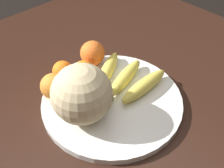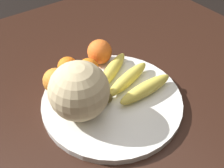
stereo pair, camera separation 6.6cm
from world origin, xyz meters
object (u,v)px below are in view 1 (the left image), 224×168
fruit_bowl (112,100)px  orange_back_left (63,71)px  banana_bunch (126,79)px  orange_mid_center (93,53)px  melon (82,94)px  orange_front_left (84,71)px  orange_front_right (54,86)px  kitchen_table (101,124)px

fruit_bowl → orange_back_left: size_ratio=6.43×
orange_back_left → banana_bunch: bearing=-51.1°
orange_mid_center → orange_back_left: bearing=178.1°
banana_bunch → orange_mid_center: (-0.00, 0.13, 0.02)m
melon → orange_front_left: melon is taller
melon → orange_front_right: bearing=97.1°
banana_bunch → orange_back_left: orange_back_left is taller
melon → orange_front_right: size_ratio=2.11×
banana_bunch → orange_front_left: bearing=109.3°
kitchen_table → melon: size_ratio=9.18×
orange_front_left → orange_back_left: same height
fruit_bowl → orange_mid_center: bearing=67.5°
orange_front_right → banana_bunch: bearing=-30.5°
fruit_bowl → orange_back_left: (-0.05, 0.15, 0.04)m
kitchen_table → fruit_bowl: 0.10m
banana_bunch → orange_mid_center: bearing=76.1°
orange_front_right → orange_back_left: bearing=34.3°
orange_mid_center → melon: bearing=-137.2°
kitchen_table → orange_mid_center: (0.09, 0.13, 0.14)m
fruit_bowl → orange_mid_center: orange_mid_center is taller
banana_bunch → orange_back_left: (-0.11, 0.14, 0.01)m
fruit_bowl → orange_back_left: orange_back_left is taller
kitchen_table → banana_bunch: size_ratio=6.59×
orange_front_left → orange_mid_center: orange_mid_center is taller
melon → orange_back_left: melon is taller
orange_mid_center → orange_back_left: size_ratio=1.28×
orange_front_left → orange_front_right: orange_front_right is taller
fruit_bowl → melon: size_ratio=2.56×
kitchen_table → fruit_bowl: (0.03, -0.02, 0.10)m
kitchen_table → melon: 0.19m
kitchen_table → orange_front_left: (0.02, 0.09, 0.13)m
orange_front_left → kitchen_table: bearing=-105.1°
melon → orange_front_left: 0.14m
orange_front_left → orange_mid_center: size_ratio=0.79×
orange_front_right → orange_back_left: orange_front_right is taller
orange_front_left → orange_mid_center: (0.06, 0.04, 0.01)m
fruit_bowl → banana_bunch: banana_bunch is taller
melon → orange_front_right: melon is taller
banana_bunch → fruit_bowl: bearing=175.8°
orange_front_right → orange_mid_center: size_ratio=0.93×
orange_back_left → fruit_bowl: bearing=-72.8°
fruit_bowl → orange_front_right: size_ratio=5.39×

